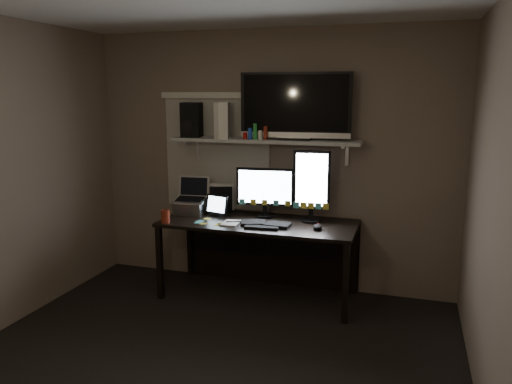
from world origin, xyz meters
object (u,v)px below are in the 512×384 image
at_px(laptop, 190,196).
at_px(tv, 296,106).
at_px(cup, 165,216).
at_px(speaker, 192,120).
at_px(game_console, 224,120).
at_px(keyboard, 265,224).
at_px(desk, 262,236).
at_px(monitor_landscape, 265,192).
at_px(mouse, 317,227).
at_px(monitor_portrait, 312,186).
at_px(tablet, 217,205).

distance_m(laptop, tv, 1.35).
distance_m(cup, speaker, 0.98).
bearing_deg(speaker, cup, -110.63).
xyz_separation_m(cup, game_console, (0.40, 0.47, 0.86)).
height_order(keyboard, cup, cup).
height_order(desk, game_console, game_console).
bearing_deg(desk, monitor_landscape, 85.28).
bearing_deg(monitor_landscape, tv, -3.97).
xyz_separation_m(mouse, laptop, (-1.30, 0.19, 0.15)).
relative_size(keyboard, laptop, 1.31).
xyz_separation_m(laptop, speaker, (-0.00, 0.10, 0.74)).
bearing_deg(speaker, laptop, -99.66).
xyz_separation_m(monitor_portrait, mouse, (0.11, -0.25, -0.32)).
relative_size(cup, speaker, 0.35).
bearing_deg(game_console, keyboard, -47.92).
xyz_separation_m(desk, game_console, (-0.40, 0.06, 1.09)).
bearing_deg(tv, cup, -159.45).
distance_m(desk, laptop, 0.81).
distance_m(keyboard, tablet, 0.58).
xyz_separation_m(keyboard, tv, (0.19, 0.31, 1.04)).
xyz_separation_m(desk, monitor_portrait, (0.46, 0.03, 0.51)).
height_order(desk, laptop, laptop).
xyz_separation_m(monitor_landscape, cup, (-0.81, -0.48, -0.18)).
height_order(keyboard, speaker, speaker).
bearing_deg(monitor_landscape, tablet, -172.37).
bearing_deg(monitor_landscape, monitor_portrait, -11.11).
distance_m(monitor_portrait, game_console, 1.04).
xyz_separation_m(desk, cup, (-0.81, -0.41, 0.24)).
height_order(monitor_landscape, cup, monitor_landscape).
bearing_deg(game_console, monitor_landscape, -16.58).
bearing_deg(tv, keyboard, -125.05).
relative_size(keyboard, tablet, 1.93).
relative_size(monitor_portrait, keyboard, 1.46).
bearing_deg(desk, keyboard, -67.13).
bearing_deg(cup, speaker, 81.71).
bearing_deg(mouse, tablet, 154.73).
bearing_deg(desk, laptop, -177.24).
xyz_separation_m(tv, speaker, (-1.03, -0.02, -0.14)).
bearing_deg(laptop, tablet, -7.40).
height_order(monitor_landscape, game_console, game_console).
height_order(monitor_landscape, mouse, monitor_landscape).
xyz_separation_m(monitor_portrait, tv, (-0.17, 0.05, 0.72)).
bearing_deg(tv, monitor_portrait, -19.91).
relative_size(keyboard, mouse, 3.77).
relative_size(cup, tv, 0.12).
bearing_deg(tv, mouse, -50.51).
bearing_deg(monitor_portrait, cup, -166.20).
distance_m(laptop, speaker, 0.75).
height_order(monitor_portrait, tv, tv).
bearing_deg(game_console, cup, -147.99).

